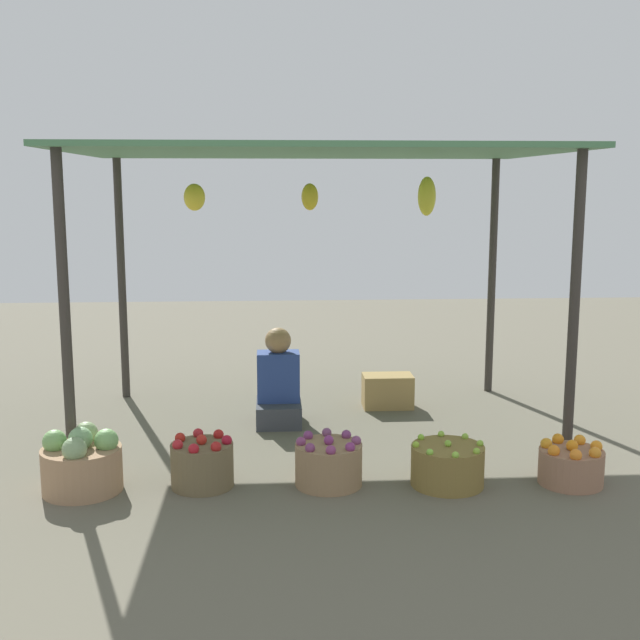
# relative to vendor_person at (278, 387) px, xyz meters

# --- Properties ---
(ground_plane) EXTENTS (14.00, 14.00, 0.00)m
(ground_plane) POSITION_rel_vendor_person_xyz_m (0.30, -0.11, -0.30)
(ground_plane) COLOR #645F4F
(market_stall_structure) EXTENTS (3.65, 2.29, 2.18)m
(market_stall_structure) POSITION_rel_vendor_person_xyz_m (0.30, -0.10, 1.73)
(market_stall_structure) COLOR #38332D
(market_stall_structure) RESTS_ON ground
(vendor_person) EXTENTS (0.36, 0.44, 0.78)m
(vendor_person) POSITION_rel_vendor_person_xyz_m (0.00, 0.00, 0.00)
(vendor_person) COLOR #393E46
(vendor_person) RESTS_ON ground
(basket_cabbages) EXTENTS (0.50, 0.50, 0.42)m
(basket_cabbages) POSITION_rel_vendor_person_xyz_m (-1.25, -1.39, -0.12)
(basket_cabbages) COLOR #A67F5D
(basket_cabbages) RESTS_ON ground
(basket_red_apples) EXTENTS (0.40, 0.40, 0.34)m
(basket_red_apples) POSITION_rel_vendor_person_xyz_m (-0.50, -1.35, -0.15)
(basket_red_apples) COLOR brown
(basket_red_apples) RESTS_ON ground
(basket_purple_onions) EXTENTS (0.43, 0.43, 0.33)m
(basket_purple_onions) POSITION_rel_vendor_person_xyz_m (0.31, -1.38, -0.16)
(basket_purple_onions) COLOR #997854
(basket_purple_onions) RESTS_ON ground
(basket_limes) EXTENTS (0.47, 0.47, 0.30)m
(basket_limes) POSITION_rel_vendor_person_xyz_m (1.07, -1.43, -0.17)
(basket_limes) COLOR olive
(basket_limes) RESTS_ON ground
(basket_oranges) EXTENTS (0.41, 0.41, 0.29)m
(basket_oranges) POSITION_rel_vendor_person_xyz_m (1.87, -1.46, -0.17)
(basket_oranges) COLOR #9D7156
(basket_oranges) RESTS_ON ground
(wooden_crate_near_vendor) EXTENTS (0.43, 0.26, 0.29)m
(wooden_crate_near_vendor) POSITION_rel_vendor_person_xyz_m (0.95, 0.40, -0.16)
(wooden_crate_near_vendor) COLOR #A1834B
(wooden_crate_near_vendor) RESTS_ON ground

